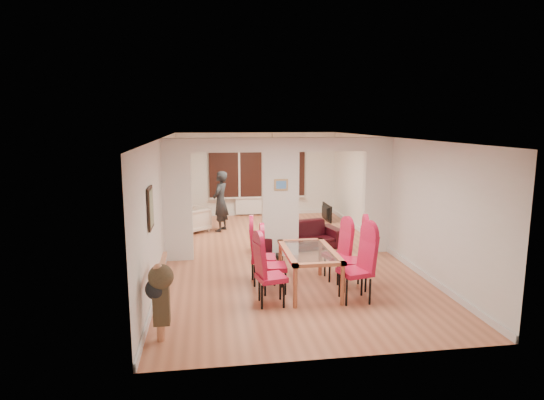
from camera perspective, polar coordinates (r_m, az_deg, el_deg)
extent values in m
cube|color=#BE6E4C|center=(10.19, 1.03, -6.94)|extent=(5.00, 9.00, 0.01)
cube|color=white|center=(9.90, 1.05, 0.28)|extent=(5.00, 0.18, 2.60)
cube|color=black|center=(14.23, -1.85, 4.03)|extent=(3.00, 0.08, 1.80)
cube|color=white|center=(14.36, -1.80, -0.75)|extent=(1.40, 0.08, 0.50)
sphere|color=orange|center=(13.09, 0.01, 6.38)|extent=(0.36, 0.36, 0.36)
cube|color=gray|center=(7.41, -15.01, -0.97)|extent=(0.04, 0.52, 0.67)
cube|color=#4C8CD8|center=(9.75, 1.15, 1.92)|extent=(0.30, 0.03, 0.25)
imported|color=black|center=(10.67, 3.24, -4.49)|extent=(2.21, 1.27, 0.61)
imported|color=#F1DCCC|center=(12.42, -9.86, -2.42)|extent=(1.01, 1.01, 0.67)
imported|color=black|center=(12.31, -6.48, -0.17)|extent=(0.70, 0.60, 1.63)
imported|color=black|center=(13.69, 6.56, -1.55)|extent=(0.87, 0.13, 0.50)
cylinder|color=#143F19|center=(12.69, 1.56, -1.97)|extent=(0.07, 0.07, 0.28)
imported|color=#351712|center=(12.53, 1.01, -2.65)|extent=(0.22, 0.22, 0.05)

